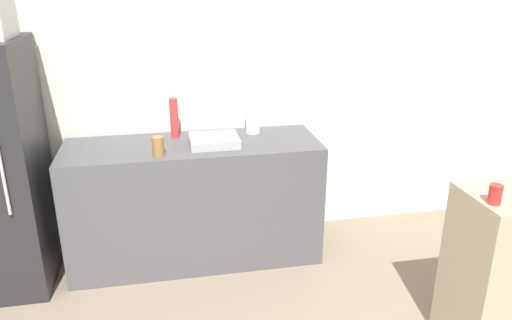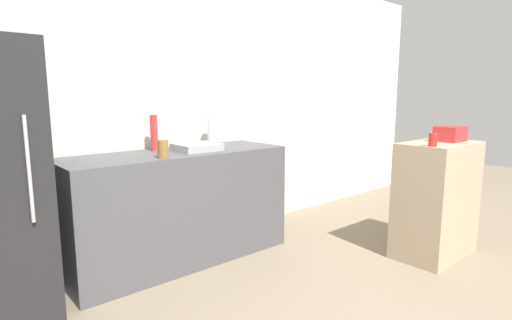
# 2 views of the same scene
# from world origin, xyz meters

# --- Properties ---
(wall_back) EXTENTS (8.00, 0.06, 2.60)m
(wall_back) POSITION_xyz_m (0.00, 2.64, 1.30)
(wall_back) COLOR silver
(wall_back) RESTS_ON ground_plane
(counter) EXTENTS (1.81, 0.62, 0.90)m
(counter) POSITION_xyz_m (0.15, 2.26, 0.45)
(counter) COLOR #4C4C51
(counter) RESTS_ON ground_plane
(sink_basin) EXTENTS (0.34, 0.29, 0.06)m
(sink_basin) POSITION_xyz_m (0.30, 2.21, 0.93)
(sink_basin) COLOR #9EA3A8
(sink_basin) RESTS_ON counter
(bottle_tall) EXTENTS (0.06, 0.06, 0.29)m
(bottle_tall) POSITION_xyz_m (0.04, 2.44, 1.05)
(bottle_tall) COLOR red
(bottle_tall) RESTS_ON counter
(bottle_short) EXTENTS (0.08, 0.08, 0.13)m
(bottle_short) POSITION_xyz_m (-0.09, 2.05, 0.97)
(bottle_short) COLOR olive
(bottle_short) RESTS_ON counter
(shelf_cabinet) EXTENTS (0.73, 0.43, 0.97)m
(shelf_cabinet) POSITION_xyz_m (1.84, 0.94, 0.48)
(shelf_cabinet) COLOR tan
(shelf_cabinet) RESTS_ON ground_plane
(basket) EXTENTS (0.25, 0.19, 0.13)m
(basket) POSITION_xyz_m (1.97, 0.92, 1.03)
(basket) COLOR red
(basket) RESTS_ON shelf_cabinet
(jar) EXTENTS (0.07, 0.07, 0.10)m
(jar) POSITION_xyz_m (1.53, 0.86, 1.02)
(jar) COLOR red
(jar) RESTS_ON shelf_cabinet
(paper_towel_roll) EXTENTS (0.11, 0.11, 0.25)m
(paper_towel_roll) POSITION_xyz_m (0.62, 2.44, 1.03)
(paper_towel_roll) COLOR white
(paper_towel_roll) RESTS_ON counter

